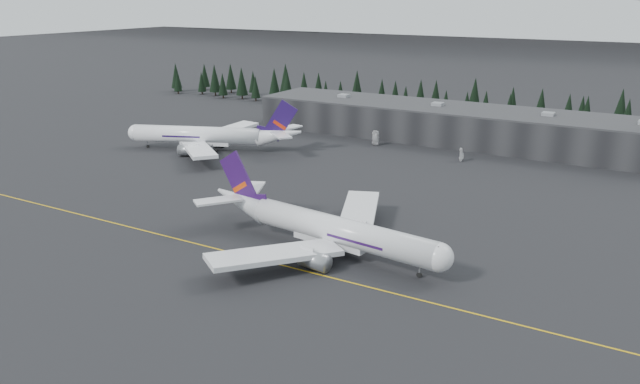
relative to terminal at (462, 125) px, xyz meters
The scene contains 8 objects.
ground 125.16m from the terminal, 90.00° to the right, with size 1400.00×1400.00×0.00m, color black.
taxiline 127.16m from the terminal, 90.00° to the right, with size 400.00×0.40×0.02m, color gold.
terminal is the anchor object (origin of this frame).
treeline 37.02m from the terminal, 90.00° to the left, with size 360.00×20.00×15.00m, color black.
jet_main 115.66m from the terminal, 86.77° to the right, with size 62.01×56.96×18.26m.
jet_parked 91.73m from the terminal, 140.95° to the right, with size 60.99×54.38×18.62m.
gse_vehicle_a 33.63m from the terminal, 138.82° to the right, with size 2.55×5.52×1.53m, color silver.
gse_vehicle_b 30.46m from the terminal, 71.87° to the right, with size 1.85×4.61×1.57m, color silver.
Camera 1 is at (69.16, -98.56, 52.83)m, focal length 35.00 mm.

